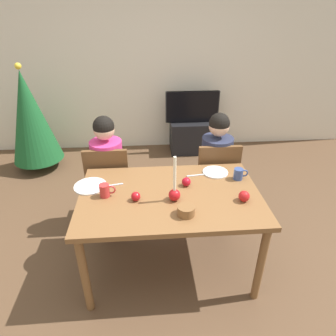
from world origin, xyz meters
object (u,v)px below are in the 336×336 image
Objects in this scene: candle_centerpiece at (174,192)px; bowl_walnuts at (186,211)px; tv at (192,107)px; plate_left at (90,186)px; dining_table at (170,203)px; apple_by_right_mug at (186,182)px; christmas_tree at (30,117)px; mug_right at (239,174)px; chair_right at (215,177)px; apple_by_left_plate at (136,196)px; tv_stand at (191,136)px; person_left_child at (109,175)px; plate_right at (215,172)px; person_right_child at (215,171)px; chair_left at (109,182)px; mug_left at (105,190)px; apple_near_candle at (244,196)px.

bowl_walnuts is (0.06, -0.18, -0.04)m from candle_centerpiece.
tv is 2.44m from plate_left.
dining_table is 0.22m from apple_by_right_mug.
bowl_walnuts is at bearing -51.15° from christmas_tree.
candle_centerpiece is 2.98× the size of mug_right.
chair_right is 1.06m from apple_by_left_plate.
tv_stand is 2.47× the size of plate_left.
person_left_child is 4.53× the size of plate_left.
person_right_child is at bearing 75.53° from plate_right.
christmas_tree is at bearing 148.85° from chair_right.
christmas_tree is 5.51× the size of plate_left.
person_left_child is 0.89m from apple_by_right_mug.
person_left_child and person_right_child have the same top height.
person_left_child reaches higher than tv.
christmas_tree is 2.86m from mug_right.
chair_left is at bearing -122.32° from tv_stand.
bowl_walnuts is (-0.42, -0.87, 0.27)m from chair_right.
mug_right is at bearing 8.90° from mug_left.
mug_left reaches higher than mug_right.
christmas_tree is (-2.18, 1.32, 0.23)m from chair_right.
person_right_child is 0.80m from apple_near_candle.
christmas_tree reaches higher than mug_left.
plate_left is at bearing -172.38° from plate_right.
candle_centerpiece is at bearing -19.75° from plate_left.
bowl_walnuts is 1.48× the size of apple_near_candle.
candle_centerpiece is 1.66× the size of plate_right.
mug_left is (1.18, -1.92, 0.06)m from christmas_tree.
apple_near_candle is 0.80m from apple_by_left_plate.
person_left_child is at bearing 142.35° from apple_by_right_mug.
tv is at bearing 66.03° from mug_left.
tv is at bearing 77.13° from dining_table.
person_left_child is 3.23× the size of candle_centerpiece.
bowl_walnuts is at bearing -97.83° from apple_by_right_mug.
bowl_walnuts is 0.40m from apple_by_left_plate.
tv_stand is at bearing 57.17° from person_left_child.
plate_left is 1.06m from plate_right.
mug_right is at bearing 17.00° from dining_table.
apple_near_candle is at bearing -31.32° from apple_by_right_mug.
tv_stand is 9.10× the size of apple_by_left_plate.
dining_table is 1.77× the size of tv.
plate_left is at bearing 149.46° from apple_by_left_plate.
dining_table is 1.19× the size of person_left_child.
apple_by_right_mug is at bearing -171.23° from mug_right.
person_left_child reaches higher than apple_by_left_plate.
tv_stand is 0.47m from tv.
dining_table is at bearing 108.20° from candle_centerpiece.
candle_centerpiece is 0.53m from mug_left.
plate_left is (-0.66, 0.24, -0.07)m from candle_centerpiece.
tv_stand is (1.07, 1.66, -0.33)m from person_left_child.
dining_table is 2.55m from christmas_tree.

